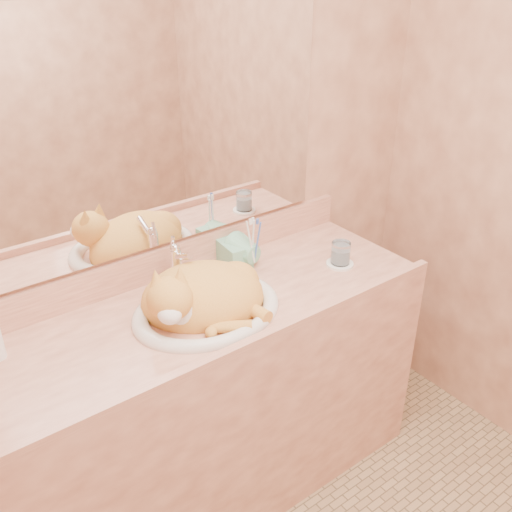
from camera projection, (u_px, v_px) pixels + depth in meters
wall_back at (156, 171)px, 1.90m from camera, size 2.40×0.02×2.50m
vanity_counter at (211, 404)px, 2.10m from camera, size 1.60×0.55×0.85m
mirror at (155, 131)px, 1.82m from camera, size 1.30×0.02×0.80m
sink_basin at (206, 292)px, 1.84m from camera, size 0.53×0.46×0.16m
faucet at (176, 265)px, 1.97m from camera, size 0.07×0.14×0.18m
cat at (199, 294)px, 1.85m from camera, size 0.51×0.47×0.22m
soap_dispenser at (243, 248)px, 2.06m from camera, size 0.10×0.10×0.20m
toothbrush_cup at (254, 257)px, 2.10m from camera, size 0.14×0.14×0.11m
toothbrushes at (254, 240)px, 2.06m from camera, size 0.03×0.03×0.21m
saucer at (340, 264)px, 2.15m from camera, size 0.10×0.10×0.01m
water_glass at (341, 253)px, 2.13m from camera, size 0.07×0.07×0.08m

